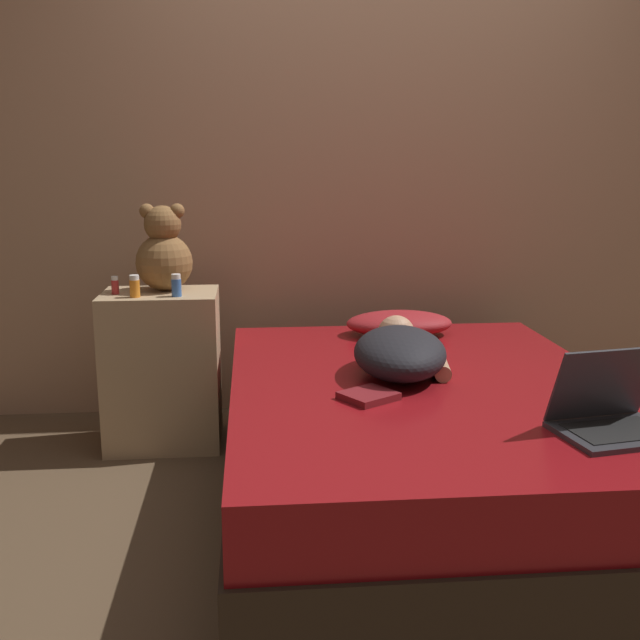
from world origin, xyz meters
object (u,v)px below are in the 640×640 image
Objects in this scene: pillow at (399,323)px; teddy_bear at (164,253)px; laptop at (611,414)px; bottle_red at (115,285)px; bottle_blue at (176,286)px; person_lying at (400,351)px; book at (368,396)px; bottle_orange at (135,286)px.

pillow is 1.25× the size of teddy_bear.
bottle_red is at bearing 132.19° from laptop.
bottle_blue is at bearing 128.93° from laptop.
laptop is at bearing -73.62° from pillow.
pillow is 6.16× the size of bottle_red.
person_lying is 1.87× the size of laptop.
person_lying is 0.35m from book.
bottle_orange is 1.21m from book.
bottle_blue is at bearing 157.56° from person_lying.
pillow is 2.20× the size of book.
bottle_blue is (0.27, -0.08, 0.01)m from bottle_red.
bottle_red reaches higher than laptop.
bottle_orange is at bearing 136.69° from book.
laptop is at bearing -43.58° from teddy_bear.
bottle_blue reaches higher than pillow.
teddy_bear is 0.21m from bottle_blue.
bottle_orange is at bearing -124.02° from teddy_bear.
pillow is at bearing -0.00° from bottle_red.
teddy_bear is 0.23m from bottle_orange.
bottle_red reaches higher than book.
teddy_bear is at bearing 175.81° from pillow.
person_lying is at bearing -100.85° from pillow.
book is at bearing -49.79° from bottle_blue.
laptop is 3.88× the size of bottle_orange.
book is (0.69, -0.82, -0.24)m from bottle_blue.
laptop is 1.80m from bottle_blue.
bottle_red is 0.28m from bottle_blue.
pillow is 5.07× the size of bottle_orange.
bottle_orange is (-1.51, 1.18, 0.20)m from laptop.
bottle_blue is at bearing -175.30° from pillow.
book is (-0.16, -0.30, -0.07)m from person_lying.
book is at bearing -43.31° from bottle_orange.
teddy_bear is at bearing 126.72° from laptop.
teddy_bear reaches higher than bottle_blue.
teddy_bear is (-1.41, 1.34, 0.32)m from laptop.
teddy_bear is at bearing 152.50° from person_lying.
teddy_bear reaches higher than pillow.
bottle_red reaches higher than person_lying.
bottle_red is (-1.61, 1.26, 0.19)m from laptop.
bottle_red is 0.36× the size of book.
laptop is 1.97m from teddy_bear.
person_lying is at bearing -26.45° from bottle_orange.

